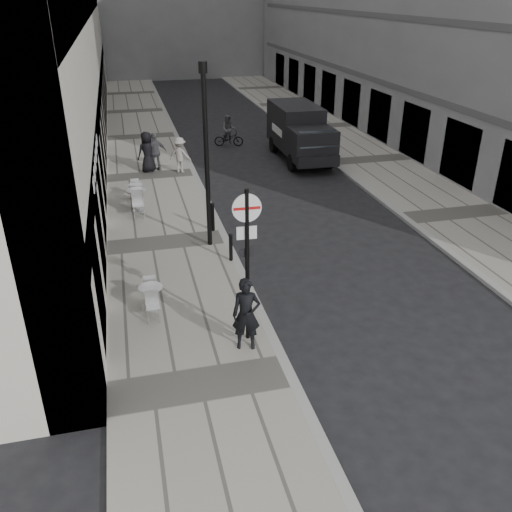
{
  "coord_description": "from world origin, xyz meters",
  "views": [
    {
      "loc": [
        -3.08,
        -6.7,
        7.87
      ],
      "look_at": [
        0.07,
        6.03,
        1.4
      ],
      "focal_mm": 38.0,
      "sensor_mm": 36.0,
      "label": 1
    }
  ],
  "objects_px": {
    "walking_man": "(246,314)",
    "panel_van": "(299,130)",
    "lamppost": "(206,149)",
    "cyclist": "(229,134)",
    "sign_post": "(247,247)"
  },
  "relations": [
    {
      "from": "walking_man",
      "to": "panel_van",
      "type": "height_order",
      "value": "panel_van"
    },
    {
      "from": "walking_man",
      "to": "lamppost",
      "type": "height_order",
      "value": "lamppost"
    },
    {
      "from": "sign_post",
      "to": "cyclist",
      "type": "distance_m",
      "value": 18.88
    },
    {
      "from": "walking_man",
      "to": "cyclist",
      "type": "relative_size",
      "value": 1.06
    },
    {
      "from": "walking_man",
      "to": "cyclist",
      "type": "bearing_deg",
      "value": 93.76
    },
    {
      "from": "walking_man",
      "to": "sign_post",
      "type": "distance_m",
      "value": 1.61
    },
    {
      "from": "lamppost",
      "to": "panel_van",
      "type": "relative_size",
      "value": 1.04
    },
    {
      "from": "sign_post",
      "to": "cyclist",
      "type": "bearing_deg",
      "value": 82.09
    },
    {
      "from": "panel_van",
      "to": "cyclist",
      "type": "xyz_separation_m",
      "value": [
        -2.98,
        3.39,
        -0.82
      ]
    },
    {
      "from": "lamppost",
      "to": "walking_man",
      "type": "bearing_deg",
      "value": -91.1
    },
    {
      "from": "lamppost",
      "to": "cyclist",
      "type": "relative_size",
      "value": 3.42
    },
    {
      "from": "walking_man",
      "to": "lamppost",
      "type": "bearing_deg",
      "value": 102.67
    },
    {
      "from": "walking_man",
      "to": "panel_van",
      "type": "relative_size",
      "value": 0.32
    },
    {
      "from": "sign_post",
      "to": "lamppost",
      "type": "distance_m",
      "value": 5.7
    },
    {
      "from": "cyclist",
      "to": "sign_post",
      "type": "bearing_deg",
      "value": -85.81
    }
  ]
}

